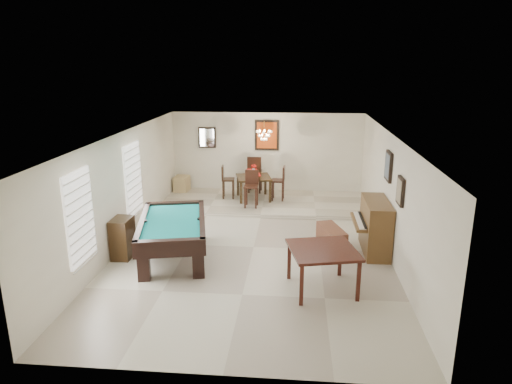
# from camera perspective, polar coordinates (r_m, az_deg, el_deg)

# --- Properties ---
(ground_plane) EXTENTS (6.00, 9.00, 0.02)m
(ground_plane) POSITION_cam_1_polar(r_m,az_deg,el_deg) (10.60, -0.29, -6.94)
(ground_plane) COLOR beige
(wall_back) EXTENTS (6.00, 0.04, 2.60)m
(wall_back) POSITION_cam_1_polar(r_m,az_deg,el_deg) (14.52, 1.37, 4.79)
(wall_back) COLOR silver
(wall_back) RESTS_ON ground_plane
(wall_front) EXTENTS (6.00, 0.04, 2.60)m
(wall_front) POSITION_cam_1_polar(r_m,az_deg,el_deg) (6.00, -4.41, -12.06)
(wall_front) COLOR silver
(wall_front) RESTS_ON ground_plane
(wall_left) EXTENTS (0.04, 9.00, 2.60)m
(wall_left) POSITION_cam_1_polar(r_m,az_deg,el_deg) (10.85, -16.28, 0.28)
(wall_left) COLOR silver
(wall_left) RESTS_ON ground_plane
(wall_right) EXTENTS (0.04, 9.00, 2.60)m
(wall_right) POSITION_cam_1_polar(r_m,az_deg,el_deg) (10.33, 16.51, -0.52)
(wall_right) COLOR silver
(wall_right) RESTS_ON ground_plane
(ceiling) EXTENTS (6.00, 9.00, 0.04)m
(ceiling) POSITION_cam_1_polar(r_m,az_deg,el_deg) (9.88, -0.31, 7.15)
(ceiling) COLOR white
(ceiling) RESTS_ON wall_back
(dining_step) EXTENTS (6.00, 2.50, 0.12)m
(dining_step) POSITION_cam_1_polar(r_m,az_deg,el_deg) (13.62, 0.99, -1.35)
(dining_step) COLOR beige
(dining_step) RESTS_ON ground_plane
(window_left_front) EXTENTS (0.06, 1.00, 1.70)m
(window_left_front) POSITION_cam_1_polar(r_m,az_deg,el_deg) (8.89, -21.17, -2.93)
(window_left_front) COLOR white
(window_left_front) RESTS_ON wall_left
(window_left_rear) EXTENTS (0.06, 1.00, 1.70)m
(window_left_rear) POSITION_cam_1_polar(r_m,az_deg,el_deg) (11.36, -15.11, 1.58)
(window_left_rear) COLOR white
(window_left_rear) RESTS_ON wall_left
(pool_table) EXTENTS (1.88, 2.77, 0.84)m
(pool_table) POSITION_cam_1_polar(r_m,az_deg,el_deg) (10.06, -10.30, -5.83)
(pool_table) COLOR black
(pool_table) RESTS_ON ground_plane
(square_table) EXTENTS (1.42, 1.42, 0.82)m
(square_table) POSITION_cam_1_polar(r_m,az_deg,el_deg) (8.67, 8.27, -9.51)
(square_table) COLOR black
(square_table) RESTS_ON ground_plane
(upright_piano) EXTENTS (0.79, 1.42, 1.18)m
(upright_piano) POSITION_cam_1_polar(r_m,az_deg,el_deg) (10.48, 13.96, -4.18)
(upright_piano) COLOR brown
(upright_piano) RESTS_ON ground_plane
(piano_bench) EXTENTS (0.66, 1.06, 0.55)m
(piano_bench) POSITION_cam_1_polar(r_m,az_deg,el_deg) (10.45, 9.39, -5.82)
(piano_bench) COLOR brown
(piano_bench) RESTS_ON ground_plane
(apothecary_chest) EXTENTS (0.39, 0.59, 0.88)m
(apothecary_chest) POSITION_cam_1_polar(r_m,az_deg,el_deg) (10.33, -16.34, -5.53)
(apothecary_chest) COLOR black
(apothecary_chest) RESTS_ON ground_plane
(dining_table) EXTENTS (1.18, 1.18, 0.81)m
(dining_table) POSITION_cam_1_polar(r_m,az_deg,el_deg) (13.70, -0.30, 0.78)
(dining_table) COLOR black
(dining_table) RESTS_ON dining_step
(flower_vase) EXTENTS (0.19, 0.19, 0.26)m
(flower_vase) POSITION_cam_1_polar(r_m,az_deg,el_deg) (13.56, -0.30, 2.98)
(flower_vase) COLOR #A6130E
(flower_vase) RESTS_ON dining_table
(dining_chair_south) EXTENTS (0.40, 0.40, 1.04)m
(dining_chair_south) POSITION_cam_1_polar(r_m,az_deg,el_deg) (12.91, -0.61, 0.36)
(dining_chair_south) COLOR black
(dining_chair_south) RESTS_ON dining_step
(dining_chair_north) EXTENTS (0.45, 0.45, 1.17)m
(dining_chair_north) POSITION_cam_1_polar(r_m,az_deg,el_deg) (14.41, -0.12, 2.28)
(dining_chair_north) COLOR black
(dining_chair_north) RESTS_ON dining_step
(dining_chair_west) EXTENTS (0.40, 0.40, 0.99)m
(dining_chair_west) POSITION_cam_1_polar(r_m,az_deg,el_deg) (13.81, -3.48, 1.26)
(dining_chair_west) COLOR black
(dining_chair_west) RESTS_ON dining_step
(dining_chair_east) EXTENTS (0.40, 0.40, 1.02)m
(dining_chair_east) POSITION_cam_1_polar(r_m,az_deg,el_deg) (13.60, 2.76, 1.11)
(dining_chair_east) COLOR black
(dining_chair_east) RESTS_ON dining_step
(corner_bench) EXTENTS (0.46, 0.56, 0.47)m
(corner_bench) POSITION_cam_1_polar(r_m,az_deg,el_deg) (14.79, -9.26, 1.04)
(corner_bench) COLOR tan
(corner_bench) RESTS_ON dining_step
(chandelier) EXTENTS (0.44, 0.44, 0.60)m
(chandelier) POSITION_cam_1_polar(r_m,az_deg,el_deg) (13.09, 1.01, 7.56)
(chandelier) COLOR #FFE5B2
(chandelier) RESTS_ON ceiling
(back_painting) EXTENTS (0.75, 0.06, 0.95)m
(back_painting) POSITION_cam_1_polar(r_m,az_deg,el_deg) (14.38, 1.37, 7.11)
(back_painting) COLOR #D84C14
(back_painting) RESTS_ON wall_back
(back_mirror) EXTENTS (0.55, 0.06, 0.65)m
(back_mirror) POSITION_cam_1_polar(r_m,az_deg,el_deg) (14.64, -6.13, 6.78)
(back_mirror) COLOR white
(back_mirror) RESTS_ON wall_back
(right_picture_upper) EXTENTS (0.06, 0.55, 0.65)m
(right_picture_upper) POSITION_cam_1_polar(r_m,az_deg,el_deg) (10.46, 16.24, 3.11)
(right_picture_upper) COLOR slate
(right_picture_upper) RESTS_ON wall_right
(right_picture_lower) EXTENTS (0.06, 0.45, 0.55)m
(right_picture_lower) POSITION_cam_1_polar(r_m,az_deg,el_deg) (9.28, 17.62, 0.11)
(right_picture_lower) COLOR gray
(right_picture_lower) RESTS_ON wall_right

